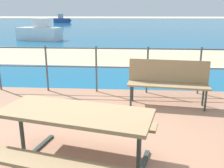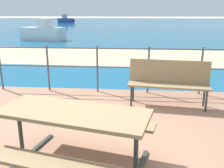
{
  "view_description": "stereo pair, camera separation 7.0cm",
  "coord_description": "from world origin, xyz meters",
  "px_view_note": "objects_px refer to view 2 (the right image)",
  "views": [
    {
      "loc": [
        0.16,
        -3.19,
        1.87
      ],
      "look_at": [
        -0.13,
        1.0,
        0.66
      ],
      "focal_mm": 39.71,
      "sensor_mm": 36.0,
      "label": 1
    },
    {
      "loc": [
        0.23,
        -3.19,
        1.87
      ],
      "look_at": [
        -0.13,
        1.0,
        0.66
      ],
      "focal_mm": 39.71,
      "sensor_mm": 36.0,
      "label": 2
    }
  ],
  "objects_px": {
    "park_bench": "(169,79)",
    "picnic_table": "(73,127)",
    "boat_near": "(66,20)",
    "boat_far": "(42,33)"
  },
  "relations": [
    {
      "from": "picnic_table",
      "to": "boat_near",
      "type": "distance_m",
      "value": 47.41
    },
    {
      "from": "picnic_table",
      "to": "park_bench",
      "type": "bearing_deg",
      "value": 72.8
    },
    {
      "from": "picnic_table",
      "to": "boat_near",
      "type": "relative_size",
      "value": 0.57
    },
    {
      "from": "park_bench",
      "to": "boat_near",
      "type": "bearing_deg",
      "value": 114.6
    },
    {
      "from": "boat_far",
      "to": "picnic_table",
      "type": "bearing_deg",
      "value": 123.91
    },
    {
      "from": "picnic_table",
      "to": "boat_far",
      "type": "bearing_deg",
      "value": 124.77
    },
    {
      "from": "park_bench",
      "to": "boat_far",
      "type": "relative_size",
      "value": 0.45
    },
    {
      "from": "boat_near",
      "to": "boat_far",
      "type": "relative_size",
      "value": 0.96
    },
    {
      "from": "park_bench",
      "to": "boat_far",
      "type": "xyz_separation_m",
      "value": [
        -7.14,
        12.33,
        -0.08
      ]
    },
    {
      "from": "park_bench",
      "to": "picnic_table",
      "type": "bearing_deg",
      "value": -113.36
    }
  ]
}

